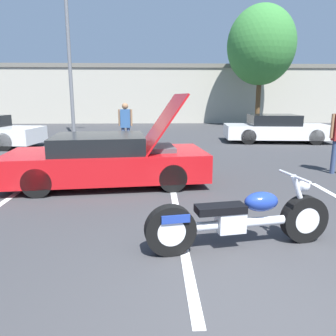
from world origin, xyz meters
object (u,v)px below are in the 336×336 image
parked_car_mid_row (276,129)px  spectator_by_show_car (125,122)px  light_pole (70,42)px  show_car_hood_open (108,160)px  tree_background (261,46)px  motorcycle (240,220)px

parked_car_mid_row → spectator_by_show_car: (-6.49, -2.10, 0.47)m
light_pole → show_car_hood_open: size_ratio=1.82×
parked_car_mid_row → tree_background: bearing=84.2°
tree_background → show_car_hood_open: (-8.04, -14.95, -4.70)m
light_pole → spectator_by_show_car: (2.97, -4.54, -3.51)m
motorcycle → light_pole: bearing=102.1°
light_pole → motorcycle: bearing=-68.0°
motorcycle → parked_car_mid_row: 11.25m
show_car_hood_open → spectator_by_show_car: show_car_hood_open is taller
tree_background → motorcycle: tree_background is taller
tree_background → parked_car_mid_row: bearing=-101.3°
tree_background → spectator_by_show_car: bearing=-128.8°
motorcycle → show_car_hood_open: size_ratio=0.55×
light_pole → parked_car_mid_row: bearing=-14.5°
spectator_by_show_car → light_pole: bearing=123.2°
tree_background → spectator_by_show_car: size_ratio=4.45×
motorcycle → parked_car_mid_row: parked_car_mid_row is taller
motorcycle → show_car_hood_open: show_car_hood_open is taller
parked_car_mid_row → spectator_by_show_car: size_ratio=2.67×
light_pole → show_car_hood_open: light_pole is taller
parked_car_mid_row → spectator_by_show_car: spectator_by_show_car is taller
tree_background → spectator_by_show_car: (-8.07, -10.02, -4.21)m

